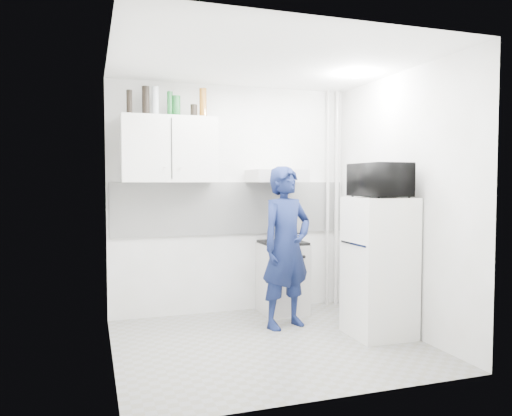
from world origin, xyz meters
name	(u,v)px	position (x,y,z in m)	size (l,w,h in m)	color
floor	(269,344)	(0.00, 0.00, 0.00)	(2.80, 2.80, 0.00)	gray
ceiling	(270,61)	(0.00, 0.00, 2.60)	(2.80, 2.80, 0.00)	white
wall_back	(232,200)	(0.00, 1.25, 1.30)	(2.80, 2.80, 0.00)	white
wall_left	(111,207)	(-1.40, 0.00, 1.30)	(2.60, 2.60, 0.00)	white
wall_right	(400,202)	(1.40, 0.00, 1.30)	(2.60, 2.60, 0.00)	white
person	(286,247)	(0.35, 0.46, 0.83)	(0.61, 0.40, 1.66)	#101A41
stove	(283,278)	(0.53, 1.00, 0.40)	(0.50, 0.50, 0.79)	#B9B6B2
fridge	(379,267)	(1.10, -0.10, 0.68)	(0.56, 0.56, 1.35)	white
stove_top	(283,243)	(0.53, 1.00, 0.81)	(0.48, 0.48, 0.03)	black
saucepan	(282,237)	(0.51, 0.98, 0.88)	(0.20, 0.20, 0.11)	silver
microwave	(380,180)	(1.10, -0.10, 1.52)	(0.40, 0.60, 0.33)	black
bottle_a	(129,102)	(-1.16, 1.07, 2.33)	(0.06, 0.06, 0.26)	black
bottle_b	(146,101)	(-0.99, 1.07, 2.35)	(0.08, 0.08, 0.30)	black
bottle_c	(155,101)	(-0.89, 1.07, 2.35)	(0.07, 0.07, 0.30)	#B2B7BC
bottle_d	(170,104)	(-0.74, 1.07, 2.33)	(0.06, 0.06, 0.26)	#144C1E
canister_a	(176,106)	(-0.67, 1.07, 2.31)	(0.09, 0.09, 0.22)	#144C1E
canister_b	(194,111)	(-0.48, 1.07, 2.27)	(0.07, 0.07, 0.14)	black
bottle_e	(203,103)	(-0.38, 1.07, 2.36)	(0.08, 0.08, 0.32)	brown
upper_cabinet	(169,149)	(-0.75, 1.07, 1.85)	(1.00, 0.35, 0.70)	white
range_hood	(277,176)	(0.45, 1.00, 1.57)	(0.60, 0.50, 0.14)	#B9B6B2
backsplash	(233,208)	(0.00, 1.24, 1.20)	(2.74, 0.03, 0.60)	white
pipe_a	(337,199)	(1.30, 1.17, 1.30)	(0.05, 0.05, 2.60)	#B9B6B2
pipe_b	(328,199)	(1.18, 1.17, 1.30)	(0.04, 0.04, 2.60)	#B9B6B2
ceiling_spot_fixture	(356,76)	(1.00, 0.20, 2.57)	(0.10, 0.10, 0.02)	white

